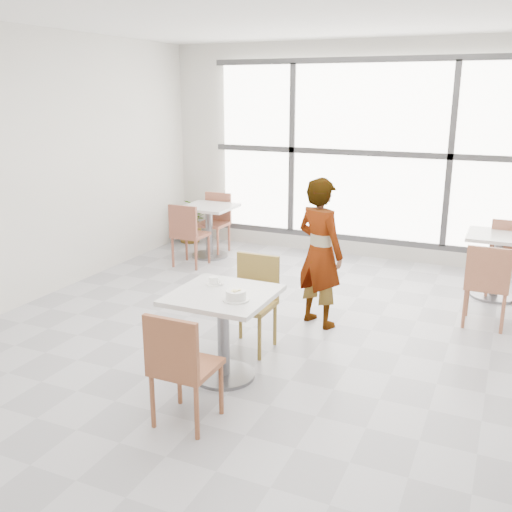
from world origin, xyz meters
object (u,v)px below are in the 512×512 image
at_px(coffee_cup, 214,281).
at_px(bg_table_right, 497,257).
at_px(bg_chair_right_near, 487,281).
at_px(main_table, 223,319).
at_px(plant_left, 191,220).
at_px(person, 320,253).
at_px(bg_chair_right_far, 508,253).
at_px(oatmeal_bowl, 236,295).
at_px(bg_chair_left_near, 187,231).
at_px(bg_chair_left_far, 215,218).
at_px(chair_far, 253,295).
at_px(chair_near, 180,363).
at_px(bg_table_left, 209,224).

relative_size(coffee_cup, bg_table_right, 0.21).
xyz_separation_m(bg_table_right, bg_chair_right_near, (-0.06, -1.01, 0.01)).
distance_m(main_table, plant_left, 4.58).
distance_m(person, bg_table_right, 2.30).
relative_size(bg_chair_right_near, bg_chair_right_far, 1.00).
bearing_deg(oatmeal_bowl, bg_chair_right_far, 60.08).
distance_m(bg_table_right, bg_chair_left_near, 3.90).
bearing_deg(bg_chair_left_far, chair_far, -55.83).
relative_size(bg_chair_left_near, bg_chair_right_far, 1.00).
distance_m(bg_chair_left_near, plant_left, 1.37).
distance_m(bg_table_right, bg_chair_right_near, 1.01).
xyz_separation_m(bg_table_right, plant_left, (-4.52, 0.77, -0.13)).
height_order(person, bg_chair_right_far, person).
xyz_separation_m(chair_near, chair_far, (-0.10, 1.45, 0.00)).
bearing_deg(plant_left, chair_near, -60.38).
bearing_deg(person, bg_table_right, -110.75).
distance_m(main_table, bg_chair_right_far, 3.81).
bearing_deg(bg_table_right, bg_chair_right_far, 56.84).
height_order(bg_table_right, bg_chair_left_near, bg_chair_left_near).
bearing_deg(chair_far, chair_near, -85.99).
height_order(main_table, chair_far, chair_far).
height_order(person, bg_table_right, person).
bearing_deg(bg_chair_right_far, bg_chair_right_near, -97.80).
relative_size(chair_far, bg_chair_right_far, 1.00).
distance_m(coffee_cup, bg_chair_left_near, 3.02).
bearing_deg(main_table, coffee_cup, 136.47).
height_order(oatmeal_bowl, plant_left, oatmeal_bowl).
bearing_deg(coffee_cup, main_table, -43.53).
distance_m(coffee_cup, bg_chair_left_far, 3.78).
bearing_deg(chair_near, bg_chair_left_far, -64.78).
xyz_separation_m(chair_near, bg_chair_right_near, (1.85, 2.81, 0.00)).
relative_size(person, bg_chair_right_far, 1.75).
height_order(bg_table_left, bg_chair_left_far, bg_chair_left_far).
bearing_deg(bg_table_right, bg_chair_left_near, -173.64).
height_order(chair_near, bg_chair_right_near, same).
distance_m(person, bg_chair_right_near, 1.69).
height_order(bg_table_right, plant_left, bg_table_right).
xyz_separation_m(bg_table_right, bg_chair_left_far, (-3.91, 0.44, 0.01)).
height_order(bg_chair_left_near, bg_chair_right_far, same).
relative_size(chair_near, bg_chair_right_near, 1.00).
bearing_deg(chair_far, bg_table_left, 126.30).
distance_m(bg_chair_left_near, bg_chair_right_far, 4.02).
distance_m(chair_near, chair_far, 1.46).
distance_m(chair_near, bg_chair_right_far, 4.46).
bearing_deg(main_table, chair_far, 92.91).
relative_size(chair_near, bg_chair_right_far, 1.00).
bearing_deg(bg_chair_left_near, coffee_cup, 125.26).
bearing_deg(oatmeal_bowl, bg_chair_left_far, 120.50).
relative_size(oatmeal_bowl, bg_table_left, 0.28).
height_order(bg_chair_right_near, plant_left, bg_chair_right_near).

